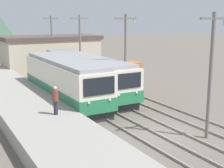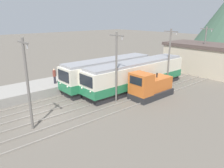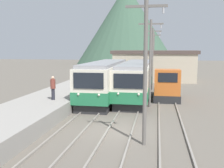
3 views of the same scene
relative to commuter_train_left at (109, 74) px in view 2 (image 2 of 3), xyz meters
name	(u,v)px [view 2 (image 2 of 3)]	position (x,y,z in m)	size (l,w,h in m)	color
ground_plane	(45,115)	(2.60, -9.75, -1.69)	(200.00, 200.00, 0.00)	#665E54
platform_left	(21,93)	(-3.65, -9.75, -1.19)	(4.50, 54.00, 1.01)	gray
track_left	(34,106)	(0.00, -9.75, -1.62)	(1.54, 60.00, 0.14)	gray
track_center	(46,115)	(2.80, -9.75, -1.62)	(1.54, 60.00, 0.14)	gray
track_right	(62,127)	(5.80, -9.75, -1.62)	(1.54, 60.00, 0.14)	gray
commuter_train_left	(109,74)	(0.00, 0.00, 0.00)	(2.84, 12.73, 3.63)	#28282B
commuter_train_center	(137,76)	(2.80, 2.16, -0.05)	(2.84, 15.10, 3.51)	#28282B
shunting_locomotive	(150,87)	(5.80, 1.05, -0.48)	(2.40, 5.23, 3.00)	#28282B
catenary_mast_near	(27,82)	(4.31, -11.58, 2.24)	(2.00, 0.20, 7.21)	slate
catenary_mast_mid	(116,65)	(4.31, -2.59, 2.24)	(2.00, 0.20, 7.21)	slate
catenary_mast_far	(169,55)	(4.31, 6.41, 2.24)	(2.00, 0.20, 7.21)	slate
catenary_mast_distant	(204,49)	(4.31, 15.40, 2.24)	(2.00, 0.20, 7.21)	slate
person_on_platform	(54,75)	(-2.86, -5.95, 0.30)	(0.38, 0.38, 1.80)	#282833
station_building	(206,58)	(4.39, 16.25, 0.64)	(12.60, 6.30, 4.60)	beige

